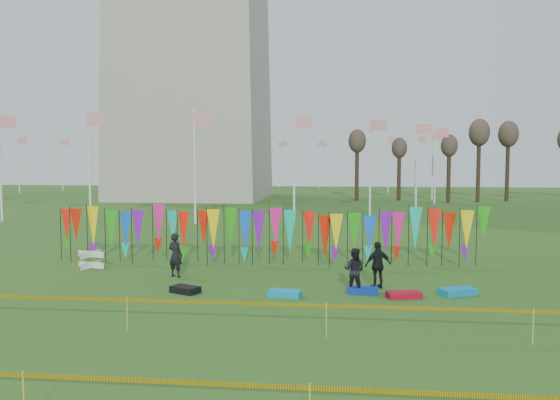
# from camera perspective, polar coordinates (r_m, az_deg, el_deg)

# --- Properties ---
(ground) EXTENTS (160.00, 160.00, 0.00)m
(ground) POSITION_cam_1_polar(r_m,az_deg,el_deg) (17.25, -5.07, -10.78)
(ground) COLOR #255116
(ground) RESTS_ON ground
(flagpole_ring) EXTENTS (57.40, 56.16, 8.00)m
(flagpole_ring) POSITION_cam_1_polar(r_m,az_deg,el_deg) (66.63, -8.89, 3.66)
(flagpole_ring) COLOR silver
(flagpole_ring) RESTS_ON ground
(banner_row) EXTENTS (18.64, 0.64, 2.37)m
(banner_row) POSITION_cam_1_polar(r_m,az_deg,el_deg) (23.55, -1.19, -3.08)
(banner_row) COLOR black
(banner_row) RESTS_ON ground
(caution_tape_near) EXTENTS (26.00, 0.02, 0.90)m
(caution_tape_near) POSITION_cam_1_polar(r_m,az_deg,el_deg) (14.34, -8.29, -10.67)
(caution_tape_near) COLOR #ECBD04
(caution_tape_near) RESTS_ON ground
(caution_tape_far) EXTENTS (26.00, 0.02, 0.90)m
(caution_tape_far) POSITION_cam_1_polar(r_m,az_deg,el_deg) (9.81, -15.96, -17.84)
(caution_tape_far) COLOR #ECBD04
(caution_tape_far) RESTS_ON ground
(box_kite) EXTENTS (0.65, 0.65, 0.72)m
(box_kite) POSITION_cam_1_polar(r_m,az_deg,el_deg) (23.96, -19.15, -5.90)
(box_kite) COLOR #B9290D
(box_kite) RESTS_ON ground
(person_left) EXTENTS (0.74, 0.64, 1.69)m
(person_left) POSITION_cam_1_polar(r_m,az_deg,el_deg) (21.30, -10.87, -5.66)
(person_left) COLOR black
(person_left) RESTS_ON ground
(person_mid) EXTENTS (0.84, 0.67, 1.51)m
(person_mid) POSITION_cam_1_polar(r_m,az_deg,el_deg) (18.66, 7.78, -7.28)
(person_mid) COLOR black
(person_mid) RESTS_ON ground
(person_right) EXTENTS (1.09, 0.86, 1.64)m
(person_right) POSITION_cam_1_polar(r_m,az_deg,el_deg) (19.37, 10.21, -6.70)
(person_right) COLOR black
(person_right) RESTS_ON ground
(kite_bag_turquoise) EXTENTS (1.12, 0.69, 0.21)m
(kite_bag_turquoise) POSITION_cam_1_polar(r_m,az_deg,el_deg) (18.06, 0.50, -9.75)
(kite_bag_turquoise) COLOR #0D98CD
(kite_bag_turquoise) RESTS_ON ground
(kite_bag_blue) EXTENTS (1.05, 0.62, 0.21)m
(kite_bag_blue) POSITION_cam_1_polar(r_m,az_deg,el_deg) (18.67, 8.67, -9.32)
(kite_bag_blue) COLOR #0A32AB
(kite_bag_blue) RESTS_ON ground
(kite_bag_red) EXTENTS (1.18, 0.77, 0.20)m
(kite_bag_red) POSITION_cam_1_polar(r_m,az_deg,el_deg) (18.35, 12.82, -9.64)
(kite_bag_red) COLOR #B10B21
(kite_bag_red) RESTS_ON ground
(kite_bag_black) EXTENTS (1.10, 0.90, 0.22)m
(kite_bag_black) POSITION_cam_1_polar(r_m,az_deg,el_deg) (18.85, -9.88, -9.20)
(kite_bag_black) COLOR black
(kite_bag_black) RESTS_ON ground
(kite_bag_teal) EXTENTS (1.32, 1.04, 0.23)m
(kite_bag_teal) POSITION_cam_1_polar(r_m,az_deg,el_deg) (19.19, 18.04, -9.09)
(kite_bag_teal) COLOR #0D81B6
(kite_bag_teal) RESTS_ON ground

